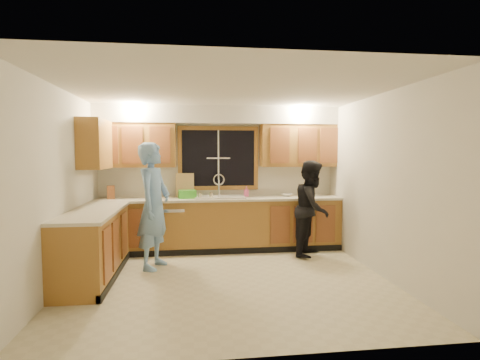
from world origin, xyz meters
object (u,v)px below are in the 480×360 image
(dishwasher, at_px, (170,228))
(knife_block, at_px, (111,192))
(woman, at_px, (312,208))
(dish_crate, at_px, (187,194))
(man, at_px, (154,206))
(soap_bottle, at_px, (246,191))
(stove, at_px, (81,256))
(bowl, at_px, (287,195))
(sink, at_px, (220,201))

(dishwasher, height_order, knife_block, knife_block)
(dishwasher, relative_size, woman, 0.52)
(dish_crate, bearing_deg, dishwasher, -175.21)
(knife_block, bearing_deg, woman, -20.93)
(man, bearing_deg, knife_block, 59.68)
(man, xyz_separation_m, knife_block, (-0.80, 0.92, 0.11))
(woman, relative_size, soap_bottle, 8.48)
(stove, bearing_deg, dishwasher, 62.31)
(bowl, bearing_deg, sink, -176.97)
(dish_crate, bearing_deg, knife_block, 178.97)
(woman, distance_m, dish_crate, 2.13)
(soap_bottle, bearing_deg, bowl, -4.58)
(knife_block, height_order, soap_bottle, knife_block)
(sink, relative_size, stove, 0.96)
(woman, xyz_separation_m, knife_block, (-3.32, 0.56, 0.25))
(soap_bottle, bearing_deg, woman, -32.63)
(dish_crate, relative_size, soap_bottle, 1.58)
(dish_crate, height_order, soap_bottle, soap_bottle)
(knife_block, xyz_separation_m, bowl, (3.04, 0.03, -0.09))
(woman, height_order, bowl, woman)
(sink, distance_m, bowl, 1.22)
(woman, bearing_deg, soap_bottle, 90.35)
(stove, bearing_deg, bowl, 32.10)
(sink, xyz_separation_m, bowl, (1.21, 0.06, 0.08))
(man, height_order, woman, man)
(soap_bottle, distance_m, bowl, 0.73)
(stove, xyz_separation_m, soap_bottle, (2.29, 1.95, 0.56))
(woman, relative_size, knife_block, 6.98)
(man, xyz_separation_m, dish_crate, (0.47, 0.90, 0.07))
(knife_block, bearing_deg, stove, -100.58)
(sink, relative_size, bowl, 4.22)
(stove, distance_m, woman, 3.56)
(stove, distance_m, knife_block, 1.95)
(sink, distance_m, knife_block, 1.84)
(man, height_order, bowl, man)
(dishwasher, relative_size, dish_crate, 2.80)
(man, relative_size, bowl, 9.05)
(dishwasher, bearing_deg, sink, 0.99)
(woman, distance_m, knife_block, 3.38)
(sink, distance_m, soap_bottle, 0.52)
(knife_block, xyz_separation_m, dish_crate, (1.27, -0.02, -0.04))
(sink, height_order, dishwasher, sink)
(sink, height_order, soap_bottle, sink)
(dish_crate, bearing_deg, bowl, 1.76)
(sink, bearing_deg, knife_block, 178.97)
(sink, xyz_separation_m, dish_crate, (-0.56, 0.01, 0.12))
(bowl, bearing_deg, dish_crate, -178.24)
(stove, relative_size, bowl, 4.42)
(man, relative_size, woman, 1.17)
(sink, distance_m, stove, 2.60)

